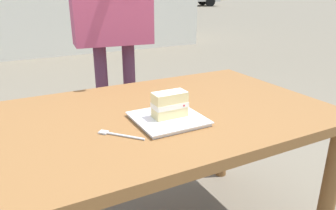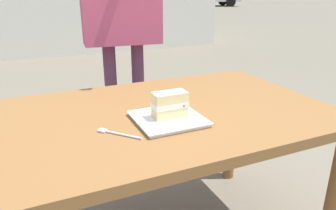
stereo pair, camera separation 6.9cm
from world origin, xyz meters
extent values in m
cylinder|color=brown|center=(0.68, -0.38, 0.33)|extent=(0.07, 0.07, 0.65)
cylinder|color=brown|center=(0.68, 0.38, 0.33)|extent=(0.07, 0.07, 0.65)
cube|color=brown|center=(0.00, 0.00, 0.67)|extent=(1.48, 0.87, 0.04)
cube|color=white|center=(0.03, -0.11, 0.70)|extent=(0.23, 0.23, 0.01)
cube|color=white|center=(0.03, -0.11, 0.71)|extent=(0.25, 0.25, 0.00)
cube|color=#EAD18C|center=(0.04, -0.10, 0.73)|extent=(0.13, 0.06, 0.04)
cube|color=white|center=(0.04, -0.10, 0.76)|extent=(0.13, 0.06, 0.02)
sphere|color=#B21923|center=(0.04, -0.07, 0.76)|extent=(0.01, 0.01, 0.01)
sphere|color=#B21923|center=(0.05, -0.07, 0.75)|extent=(0.02, 0.02, 0.02)
sphere|color=#B21923|center=(0.08, -0.13, 0.75)|extent=(0.01, 0.01, 0.01)
sphere|color=#B21923|center=(0.05, -0.07, 0.76)|extent=(0.01, 0.01, 0.01)
cube|color=#EAD18C|center=(0.04, -0.10, 0.78)|extent=(0.13, 0.06, 0.04)
cube|color=white|center=(0.04, -0.10, 0.80)|extent=(0.12, 0.06, 0.00)
cylinder|color=silver|center=(-0.16, -0.16, 0.70)|extent=(0.10, 0.11, 0.01)
cube|color=silver|center=(-0.21, -0.10, 0.70)|extent=(0.04, 0.04, 0.01)
cylinder|color=#5D3049|center=(0.04, 0.80, 0.42)|extent=(0.08, 0.08, 0.84)
cylinder|color=#5D3049|center=(0.22, 0.78, 0.42)|extent=(0.08, 0.08, 0.84)
cube|color=#B7BABF|center=(4.36, 14.04, 0.61)|extent=(3.66, 4.38, 0.56)
cylinder|color=black|center=(2.95, 14.68, 0.33)|extent=(0.54, 0.68, 0.66)
cylinder|color=black|center=(4.41, 15.59, 0.33)|extent=(0.54, 0.68, 0.66)
cylinder|color=black|center=(4.32, 12.48, 0.33)|extent=(0.54, 0.68, 0.66)
cylinder|color=black|center=(5.78, 13.40, 0.33)|extent=(0.54, 0.68, 0.66)
cylinder|color=black|center=(9.78, 17.73, 0.31)|extent=(0.65, 0.39, 0.62)
cylinder|color=black|center=(10.26, 19.37, 0.31)|extent=(0.65, 0.39, 0.62)
cylinder|color=black|center=(12.21, 17.02, 0.31)|extent=(0.65, 0.39, 0.62)
cylinder|color=black|center=(12.69, 18.65, 0.31)|extent=(0.65, 0.39, 0.62)
camera|label=1|loc=(-0.48, -1.08, 1.16)|focal=34.16mm
camera|label=2|loc=(-0.42, -1.11, 1.16)|focal=34.16mm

